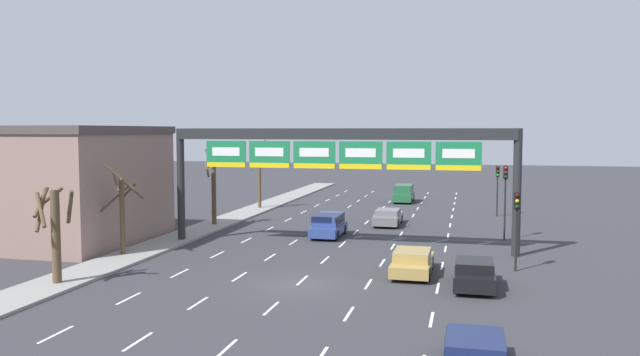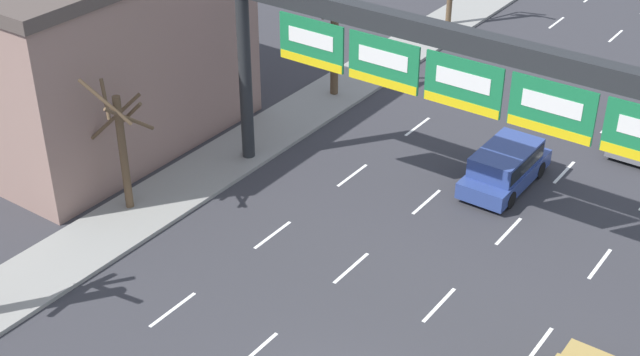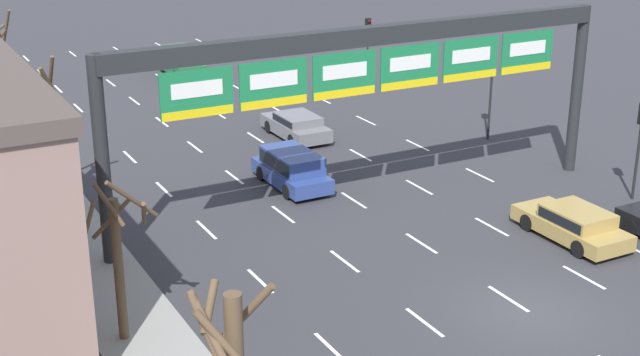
% 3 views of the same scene
% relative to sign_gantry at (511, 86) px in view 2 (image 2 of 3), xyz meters
% --- Properties ---
extents(sidewalk_left, '(2.80, 110.00, 0.15)m').
position_rel_sign_gantry_xyz_m(sidewalk_left, '(-11.30, -9.63, -6.06)').
color(sidewalk_left, gray).
rests_on(sidewalk_left, ground_plane).
extents(lane_dashes, '(13.32, 67.00, 0.01)m').
position_rel_sign_gantry_xyz_m(lane_dashes, '(0.00, 3.87, -6.13)').
color(lane_dashes, white).
rests_on(lane_dashes, ground_plane).
extents(sign_gantry, '(21.90, 0.70, 7.54)m').
position_rel_sign_gantry_xyz_m(sign_gantry, '(0.00, 0.00, 0.00)').
color(sign_gantry, '#232628').
rests_on(sign_gantry, ground_plane).
extents(building_near, '(13.84, 11.62, 7.69)m').
position_rel_sign_gantry_xyz_m(building_near, '(-19.89, -1.86, -2.28)').
color(building_near, gray).
rests_on(building_near, ground_plane).
extents(suv_blue, '(1.91, 4.42, 1.60)m').
position_rel_sign_gantry_xyz_m(suv_blue, '(-1.53, 4.11, -5.24)').
color(suv_blue, navy).
rests_on(suv_blue, ground_plane).
extents(tree_bare_closest, '(1.46, 1.65, 6.16)m').
position_rel_sign_gantry_xyz_m(tree_bare_closest, '(-11.23, 6.76, -2.77)').
color(tree_bare_closest, brown).
rests_on(tree_bare_closest, sidewalk_left).
extents(tree_bare_second, '(2.53, 2.53, 5.38)m').
position_rel_sign_gantry_xyz_m(tree_bare_second, '(-11.81, -5.37, -3.26)').
color(tree_bare_second, brown).
rests_on(tree_bare_second, sidewalk_left).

